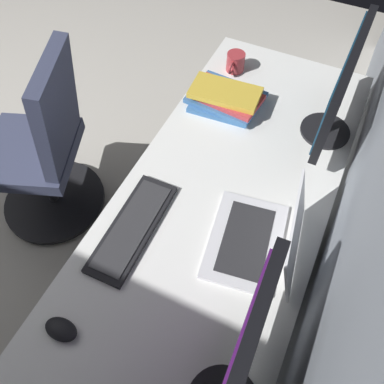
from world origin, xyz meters
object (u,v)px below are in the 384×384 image
object	(u,v)px
book_stack_near	(225,97)
mouse_main	(61,329)
drawer_pedestal	(223,250)
office_chair	(46,154)
coffee_mug	(235,62)
monitor_primary	(341,87)
laptop_leftmost	(264,239)
keyboard_main	(133,227)

from	to	relation	value
book_stack_near	mouse_main	bearing A→B (deg)	-3.24
drawer_pedestal	office_chair	xyz separation A→B (m)	(-0.06, -0.96, 0.11)
coffee_mug	office_chair	distance (m)	1.00
drawer_pedestal	coffee_mug	distance (m)	0.86
monitor_primary	office_chair	world-z (taller)	monitor_primary
mouse_main	office_chair	bearing A→B (deg)	-135.08
laptop_leftmost	office_chair	xyz separation A→B (m)	(-0.17, -1.12, -0.33)
keyboard_main	mouse_main	world-z (taller)	mouse_main
laptop_leftmost	mouse_main	size ratio (longest dim) A/B	3.70
drawer_pedestal	laptop_leftmost	distance (m)	0.48
keyboard_main	book_stack_near	distance (m)	0.71
monitor_primary	coffee_mug	world-z (taller)	monitor_primary
coffee_mug	book_stack_near	bearing A→B (deg)	11.42
drawer_pedestal	mouse_main	xyz separation A→B (m)	(0.63, -0.27, 0.40)
laptop_leftmost	coffee_mug	distance (m)	0.92
monitor_primary	laptop_leftmost	bearing A→B (deg)	-5.11
monitor_primary	coffee_mug	bearing A→B (deg)	-113.41
drawer_pedestal	office_chair	distance (m)	0.97
laptop_leftmost	mouse_main	distance (m)	0.68
office_chair	coffee_mug	bearing A→B (deg)	132.39
mouse_main	book_stack_near	bearing A→B (deg)	176.76
monitor_primary	coffee_mug	size ratio (longest dim) A/B	4.68
mouse_main	book_stack_near	distance (m)	1.10
laptop_leftmost	office_chair	distance (m)	1.18
monitor_primary	coffee_mug	distance (m)	0.55
mouse_main	coffee_mug	size ratio (longest dim) A/B	0.84
keyboard_main	mouse_main	size ratio (longest dim) A/B	4.06
office_chair	laptop_leftmost	bearing A→B (deg)	81.32
book_stack_near	laptop_leftmost	bearing A→B (deg)	32.97
laptop_leftmost	book_stack_near	size ratio (longest dim) A/B	1.21
monitor_primary	office_chair	xyz separation A→B (m)	(0.43, -1.18, -0.51)
keyboard_main	book_stack_near	bearing A→B (deg)	176.08
keyboard_main	drawer_pedestal	bearing A→B (deg)	132.92
laptop_leftmost	office_chair	size ratio (longest dim) A/B	0.40
drawer_pedestal	laptop_leftmost	xyz separation A→B (m)	(0.12, 0.17, 0.44)
mouse_main	book_stack_near	xyz separation A→B (m)	(-1.10, 0.06, 0.02)
mouse_main	drawer_pedestal	bearing A→B (deg)	156.53
monitor_primary	office_chair	size ratio (longest dim) A/B	0.60
monitor_primary	laptop_leftmost	distance (m)	0.63
monitor_primary	mouse_main	size ratio (longest dim) A/B	5.56
laptop_leftmost	coffee_mug	xyz separation A→B (m)	(-0.81, -0.42, -0.01)
laptop_leftmost	coffee_mug	bearing A→B (deg)	-152.43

